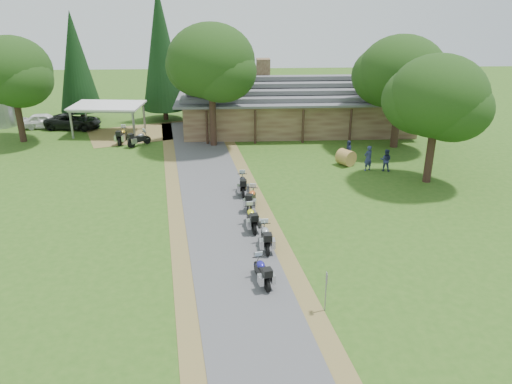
{
  "coord_description": "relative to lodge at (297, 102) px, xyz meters",
  "views": [
    {
      "loc": [
        -0.02,
        -20.71,
        12.37
      ],
      "look_at": [
        1.31,
        5.03,
        1.6
      ],
      "focal_mm": 35.0,
      "sensor_mm": 36.0,
      "label": 1
    }
  ],
  "objects": [
    {
      "name": "car_white_sedan",
      "position": [
        -23.22,
        1.38,
        -1.59
      ],
      "size": [
        2.75,
        5.39,
        1.72
      ],
      "primitive_type": "imported",
      "rotation": [
        0.0,
        0.0,
        1.68
      ],
      "color": "white",
      "rests_on": "ground"
    },
    {
      "name": "ground",
      "position": [
        -6.0,
        -24.0,
        -2.45
      ],
      "size": [
        120.0,
        120.0,
        0.0
      ],
      "primitive_type": "plane",
      "color": "#2E5718",
      "rests_on": "ground"
    },
    {
      "name": "hay_bale",
      "position": [
        2.4,
        -10.27,
        -1.86
      ],
      "size": [
        1.58,
        1.55,
        1.17
      ],
      "primitive_type": "cylinder",
      "rotation": [
        1.57,
        0.0,
        0.6
      ],
      "color": "olive",
      "rests_on": "ground"
    },
    {
      "name": "cedar_far",
      "position": [
        -20.46,
        4.01,
        2.68
      ],
      "size": [
        3.91,
        3.91,
        10.25
      ],
      "primitive_type": "cone",
      "color": "black",
      "rests_on": "ground"
    },
    {
      "name": "person_b",
      "position": [
        4.94,
        -11.65,
        -1.51
      ],
      "size": [
        0.65,
        0.58,
        1.89
      ],
      "primitive_type": "imported",
      "rotation": [
        0.0,
        0.0,
        2.71
      ],
      "color": "navy",
      "rests_on": "ground"
    },
    {
      "name": "motorcycle_row_b",
      "position": [
        -4.38,
        -22.51,
        -1.78
      ],
      "size": [
        0.74,
        1.99,
        1.34
      ],
      "primitive_type": null,
      "rotation": [
        0.0,
        0.0,
        1.62
      ],
      "color": "#95989C",
      "rests_on": "ground"
    },
    {
      "name": "motorcycle_row_a",
      "position": [
        -4.76,
        -25.68,
        -1.82
      ],
      "size": [
        1.04,
        1.94,
        1.27
      ],
      "primitive_type": null,
      "rotation": [
        0.0,
        0.0,
        1.82
      ],
      "color": "#201C96",
      "rests_on": "ground"
    },
    {
      "name": "carport",
      "position": [
        -16.83,
        -0.8,
        -1.15
      ],
      "size": [
        6.4,
        4.61,
        2.61
      ],
      "primitive_type": null,
      "rotation": [
        0.0,
        0.0,
        -0.1
      ],
      "color": "silver",
      "rests_on": "ground"
    },
    {
      "name": "sign_post",
      "position": [
        -2.33,
        -27.91,
        -1.55
      ],
      "size": [
        0.33,
        0.05,
        1.81
      ],
      "primitive_type": null,
      "color": "gray",
      "rests_on": "ground"
    },
    {
      "name": "motorcycle_row_c",
      "position": [
        -4.99,
        -20.25,
        -1.78
      ],
      "size": [
        0.92,
        2.03,
        1.34
      ],
      "primitive_type": null,
      "rotation": [
        0.0,
        0.0,
        1.72
      ],
      "color": "yellow",
      "rests_on": "ground"
    },
    {
      "name": "person_a",
      "position": [
        3.71,
        -11.49,
        -1.37
      ],
      "size": [
        0.74,
        0.65,
        2.16
      ],
      "primitive_type": "imported",
      "rotation": [
        0.0,
        0.0,
        3.55
      ],
      "color": "navy",
      "rests_on": "ground"
    },
    {
      "name": "person_c",
      "position": [
        2.62,
        -10.0,
        -1.4
      ],
      "size": [
        0.44,
        0.6,
        2.1
      ],
      "primitive_type": "imported",
      "rotation": [
        0.0,
        0.0,
        4.73
      ],
      "color": "navy",
      "rests_on": "ground"
    },
    {
      "name": "motorcycle_row_d",
      "position": [
        -4.88,
        -17.54,
        -1.79
      ],
      "size": [
        1.02,
        2.01,
        1.31
      ],
      "primitive_type": null,
      "rotation": [
        0.0,
        0.0,
        1.36
      ],
      "color": "#DB5D27",
      "rests_on": "ground"
    },
    {
      "name": "motorcycle_carport_a",
      "position": [
        -15.15,
        -3.82,
        -1.74
      ],
      "size": [
        0.85,
        2.12,
        1.41
      ],
      "primitive_type": null,
      "rotation": [
        0.0,
        0.0,
        1.48
      ],
      "color": "gold",
      "rests_on": "ground"
    },
    {
      "name": "car_dark_suv",
      "position": [
        -20.55,
        1.04,
        -1.41
      ],
      "size": [
        3.04,
        5.69,
        2.08
      ],
      "primitive_type": "imported",
      "rotation": [
        0.0,
        0.0,
        1.43
      ],
      "color": "black",
      "rests_on": "ground"
    },
    {
      "name": "cedar_near",
      "position": [
        -12.42,
        3.99,
        3.77
      ],
      "size": [
        4.13,
        4.13,
        12.44
      ],
      "primitive_type": "cone",
      "color": "black",
      "rests_on": "ground"
    },
    {
      "name": "oak_lodge_left",
      "position": [
        -7.47,
        -4.87,
        3.08
      ],
      "size": [
        6.89,
        6.89,
        11.05
      ],
      "primitive_type": null,
      "color": "#1A3911",
      "rests_on": "ground"
    },
    {
      "name": "oak_silo",
      "position": [
        -23.67,
        -2.91,
        2.35
      ],
      "size": [
        6.48,
        6.48,
        9.59
      ],
      "primitive_type": null,
      "color": "#1A3911",
      "rests_on": "ground"
    },
    {
      "name": "lodge",
      "position": [
        0.0,
        0.0,
        0.0
      ],
      "size": [
        21.4,
        9.4,
        4.9
      ],
      "primitive_type": null,
      "color": "brown",
      "rests_on": "ground"
    },
    {
      "name": "oak_driveway",
      "position": [
        7.15,
        -13.87,
        2.24
      ],
      "size": [
        6.23,
        6.23,
        9.38
      ],
      "primitive_type": null,
      "color": "#1A3911",
      "rests_on": "ground"
    },
    {
      "name": "motorcycle_row_e",
      "position": [
        -5.34,
        -15.25,
        -1.78
      ],
      "size": [
        0.67,
        1.98,
        1.35
      ],
      "primitive_type": null,
      "rotation": [
        0.0,
        0.0,
        1.59
      ],
      "color": "black",
      "rests_on": "ground"
    },
    {
      "name": "oak_lodge_right",
      "position": [
        7.33,
        -6.04,
        2.42
      ],
      "size": [
        6.78,
        6.78,
        9.73
      ],
      "primitive_type": null,
      "color": "#1A3911",
      "rests_on": "ground"
    },
    {
      "name": "driveway",
      "position": [
        -6.5,
        -20.0,
        -2.45
      ],
      "size": [
        51.95,
        51.95,
        0.0
      ],
      "primitive_type": "plane",
      "rotation": [
        0.0,
        0.0,
        0.14
      ],
      "color": "#444447",
      "rests_on": "ground"
    },
    {
      "name": "motorcycle_carport_b",
      "position": [
        -13.61,
        -4.69,
        -1.79
      ],
      "size": [
        1.84,
        1.77,
        1.32
      ],
      "primitive_type": null,
      "rotation": [
        0.0,
        0.0,
        0.75
      ],
      "color": "slate",
      "rests_on": "ground"
    }
  ]
}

